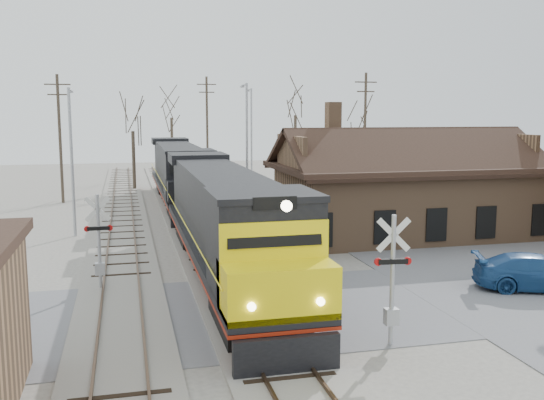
# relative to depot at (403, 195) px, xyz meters

# --- Properties ---
(ground) EXTENTS (140.00, 140.00, 0.00)m
(ground) POSITION_rel_depot_xyz_m (-11.99, -12.00, -2.41)
(ground) COLOR #A6A196
(ground) RESTS_ON ground
(road) EXTENTS (60.00, 9.00, 0.03)m
(road) POSITION_rel_depot_xyz_m (-11.99, -12.00, -2.39)
(road) COLOR slate
(road) RESTS_ON ground
(track_main) EXTENTS (3.40, 90.00, 0.24)m
(track_main) POSITION_rel_depot_xyz_m (-11.99, 3.00, -2.34)
(track_main) COLOR #A6A196
(track_main) RESTS_ON ground
(track_siding) EXTENTS (3.40, 90.00, 0.24)m
(track_siding) POSITION_rel_depot_xyz_m (-16.49, 3.00, -2.34)
(track_siding) COLOR #A6A196
(track_siding) RESTS_ON ground
(depot) EXTENTS (15.20, 9.31, 7.90)m
(depot) POSITION_rel_depot_xyz_m (0.00, 0.00, 0.00)
(depot) COLOR #876245
(depot) RESTS_ON ground
(locomotive_lead) EXTENTS (3.29, 21.99, 4.89)m
(locomotive_lead) POSITION_rel_depot_xyz_m (-11.99, -7.34, 0.16)
(locomotive_lead) COLOR black
(locomotive_lead) RESTS_ON ground
(locomotive_trailing) EXTENTS (3.29, 21.99, 4.63)m
(locomotive_trailing) POSITION_rel_depot_xyz_m (-11.99, 14.93, 0.16)
(locomotive_trailing) COLOR black
(locomotive_trailing) RESTS_ON ground
(crossbuck_near) EXTENTS (1.19, 0.31, 4.18)m
(crossbuck_near) POSITION_rel_depot_xyz_m (-8.22, -16.21, -0.45)
(crossbuck_near) COLOR #A5A8AD
(crossbuck_near) RESTS_ON ground
(crossbuck_far) EXTENTS (1.14, 0.30, 4.00)m
(crossbuck_far) POSITION_rel_depot_xyz_m (-17.31, -7.80, -0.53)
(crossbuck_far) COLOR #A5A8AD
(crossbuck_far) RESTS_ON ground
(parked_car) EXTENTS (5.54, 3.77, 1.49)m
(parked_car) POSITION_rel_depot_xyz_m (0.25, -12.08, -1.66)
(parked_car) COLOR navy
(parked_car) RESTS_ON ground
(streetlight_a) EXTENTS (0.25, 2.04, 8.71)m
(streetlight_a) POSITION_rel_depot_xyz_m (-19.18, 4.20, 2.48)
(streetlight_a) COLOR #A5A8AD
(streetlight_a) RESTS_ON ground
(streetlight_b) EXTENTS (0.25, 2.04, 9.40)m
(streetlight_b) POSITION_rel_depot_xyz_m (-7.42, 10.72, 2.83)
(streetlight_b) COLOR #A5A8AD
(streetlight_b) RESTS_ON ground
(streetlight_c) EXTENTS (0.25, 2.04, 9.59)m
(streetlight_c) POSITION_rel_depot_xyz_m (-4.12, 24.95, 2.93)
(streetlight_c) COLOR #A5A8AD
(streetlight_c) RESTS_ON ground
(utility_pole_a) EXTENTS (2.00, 0.24, 10.30)m
(utility_pole_a) POSITION_rel_depot_xyz_m (-21.17, 18.40, 2.97)
(utility_pole_a) COLOR #382D23
(utility_pole_a) RESTS_ON ground
(utility_pole_b) EXTENTS (2.00, 0.24, 10.96)m
(utility_pole_b) POSITION_rel_depot_xyz_m (-7.70, 30.27, 3.31)
(utility_pole_b) COLOR #382D23
(utility_pole_b) RESTS_ON ground
(utility_pole_c) EXTENTS (2.00, 0.24, 10.67)m
(utility_pole_c) POSITION_rel_depot_xyz_m (4.21, 16.45, 3.16)
(utility_pole_c) COLOR #382D23
(utility_pole_c) RESTS_ON ground
(tree_b) EXTENTS (3.71, 3.71, 9.09)m
(tree_b) POSITION_rel_depot_xyz_m (-15.34, 25.59, 4.05)
(tree_b) COLOR #382D23
(tree_b) RESTS_ON ground
(tree_c) EXTENTS (4.47, 4.47, 10.95)m
(tree_c) POSITION_rel_depot_xyz_m (-10.71, 38.92, 5.39)
(tree_c) COLOR #382D23
(tree_c) RESTS_ON ground
(tree_d) EXTENTS (4.67, 4.67, 11.45)m
(tree_d) POSITION_rel_depot_xyz_m (1.37, 28.53, 5.75)
(tree_d) COLOR #382D23
(tree_d) RESTS_ON ground
(tree_e) EXTENTS (3.69, 3.69, 9.03)m
(tree_e) POSITION_rel_depot_xyz_m (7.73, 26.85, 4.01)
(tree_e) COLOR #382D23
(tree_e) RESTS_ON ground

